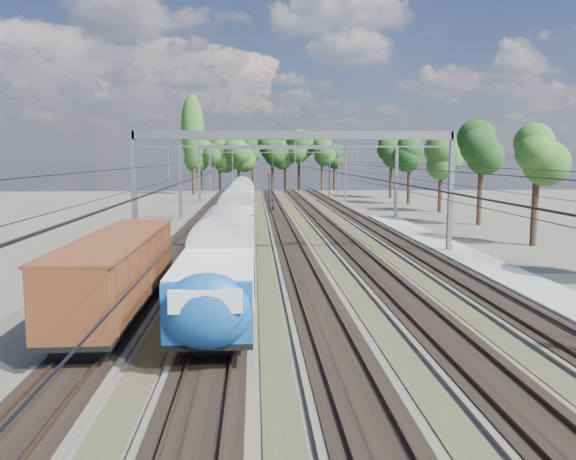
{
  "coord_description": "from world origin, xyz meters",
  "views": [
    {
      "loc": [
        -2.96,
        -10.48,
        7.14
      ],
      "look_at": [
        -0.95,
        22.83,
        2.8
      ],
      "focal_mm": 35.0,
      "sensor_mm": 36.0,
      "label": 1
    }
  ],
  "objects": [
    {
      "name": "track_bed",
      "position": [
        -0.0,
        45.0,
        0.1
      ],
      "size": [
        21.0,
        130.0,
        0.34
      ],
      "color": "#47423A",
      "rests_on": "ground"
    },
    {
      "name": "poplar",
      "position": [
        -14.5,
        98.0,
        11.89
      ],
      "size": [
        4.4,
        4.4,
        19.04
      ],
      "color": "black",
      "rests_on": "ground"
    },
    {
      "name": "freight_boxcar",
      "position": [
        -9.0,
        14.33,
        2.17
      ],
      "size": [
        2.85,
        13.78,
        3.55
      ],
      "color": "black",
      "rests_on": "ground"
    },
    {
      "name": "tree_belt",
      "position": [
        5.91,
        97.43,
        8.17
      ],
      "size": [
        40.4,
        99.37,
        11.99
      ],
      "color": "black",
      "rests_on": "ground"
    },
    {
      "name": "signal_near",
      "position": [
        -1.13,
        58.3,
        3.31
      ],
      "size": [
        0.35,
        0.32,
        5.23
      ],
      "rotation": [
        0.0,
        0.0,
        0.19
      ],
      "color": "black",
      "rests_on": "ground"
    },
    {
      "name": "catenary",
      "position": [
        0.33,
        52.69,
        6.4
      ],
      "size": [
        25.65,
        130.0,
        9.0
      ],
      "color": "slate",
      "rests_on": "ground"
    },
    {
      "name": "signal_far",
      "position": [
        10.01,
        86.04,
        3.86
      ],
      "size": [
        0.44,
        0.41,
        6.11
      ],
      "rotation": [
        0.0,
        0.0,
        0.41
      ],
      "color": "black",
      "rests_on": "ground"
    },
    {
      "name": "emu_train",
      "position": [
        -4.5,
        38.59,
        2.63
      ],
      "size": [
        3.06,
        64.7,
        4.48
      ],
      "color": "black",
      "rests_on": "ground"
    },
    {
      "name": "worker",
      "position": [
        -0.5,
        62.51,
        0.89
      ],
      "size": [
        0.65,
        0.76,
        1.78
      ],
      "primitive_type": "imported",
      "rotation": [
        0.0,
        0.0,
        1.17
      ],
      "color": "black",
      "rests_on": "ground"
    },
    {
      "name": "platform",
      "position": [
        12.0,
        20.0,
        0.15
      ],
      "size": [
        3.0,
        70.0,
        0.3
      ],
      "primitive_type": "cube",
      "color": "gray",
      "rests_on": "ground"
    }
  ]
}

